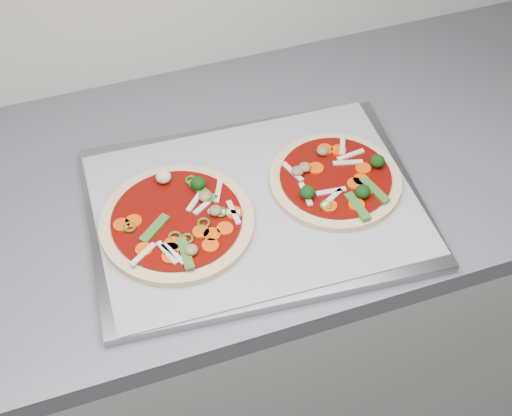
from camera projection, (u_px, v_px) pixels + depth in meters
name	position (u px, v px, depth m)	size (l,w,h in m)	color
base_cabinet	(71.00, 378.00, 1.44)	(3.60, 0.60, 0.86)	#B0B0AE
countertop	(15.00, 238.00, 1.10)	(3.60, 0.60, 0.04)	slate
baking_tray	(255.00, 207.00, 1.11)	(0.51, 0.38, 0.02)	gray
parchment	(255.00, 203.00, 1.10)	(0.49, 0.35, 0.00)	#A5A5AA
pizza_left	(178.00, 221.00, 1.07)	(0.25, 0.25, 0.04)	beige
pizza_right	(336.00, 179.00, 1.12)	(0.24, 0.24, 0.04)	beige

